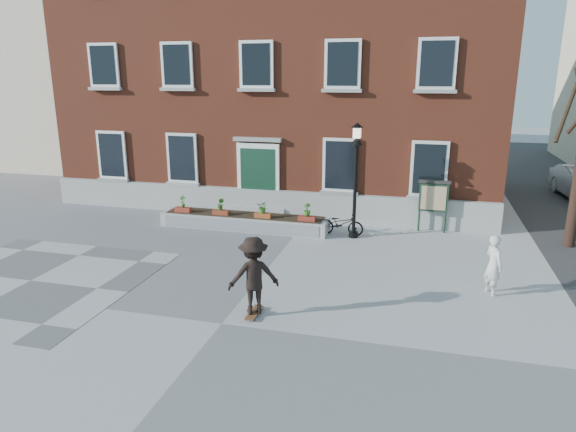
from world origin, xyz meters
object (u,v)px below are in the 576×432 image
(lamp_post, at_px, (356,165))
(skateboarder, at_px, (254,276))
(notice_board, at_px, (434,197))
(bicycle, at_px, (341,224))
(bystander, at_px, (493,265))

(lamp_post, xyz_separation_m, skateboarder, (-1.44, -6.54, -1.55))
(lamp_post, distance_m, notice_board, 3.21)
(bicycle, xyz_separation_m, notice_board, (3.08, 1.22, 0.85))
(bicycle, xyz_separation_m, skateboarder, (-0.97, -6.68, 0.58))
(bicycle, height_order, bystander, bystander)
(notice_board, bearing_deg, bystander, -74.28)
(bystander, bearing_deg, lamp_post, 17.46)
(lamp_post, relative_size, notice_board, 2.10)
(bystander, bearing_deg, notice_board, -13.61)
(lamp_post, bearing_deg, bicycle, 163.86)
(bicycle, height_order, skateboarder, skateboarder)
(bicycle, height_order, notice_board, notice_board)
(bicycle, bearing_deg, lamp_post, -105.32)
(bicycle, xyz_separation_m, bystander, (4.54, -3.96, 0.37))
(bystander, relative_size, skateboarder, 0.82)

